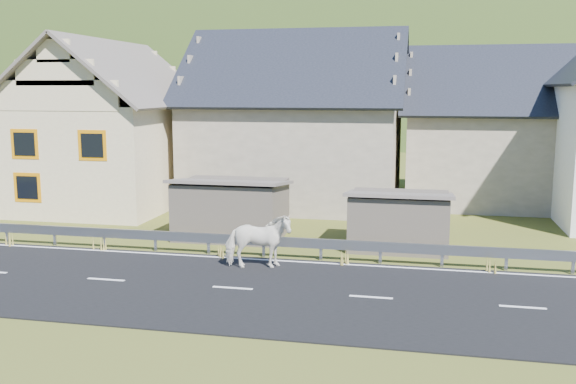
# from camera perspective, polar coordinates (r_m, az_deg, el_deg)

# --- Properties ---
(ground) EXTENTS (160.00, 160.00, 0.00)m
(ground) POSITION_cam_1_polar(r_m,az_deg,el_deg) (18.89, -4.94, -8.62)
(ground) COLOR #454C15
(ground) RESTS_ON ground
(road) EXTENTS (60.00, 7.00, 0.04)m
(road) POSITION_cam_1_polar(r_m,az_deg,el_deg) (18.88, -4.94, -8.56)
(road) COLOR black
(road) RESTS_ON ground
(lane_markings) EXTENTS (60.00, 6.60, 0.01)m
(lane_markings) POSITION_cam_1_polar(r_m,az_deg,el_deg) (18.87, -4.94, -8.49)
(lane_markings) COLOR silver
(lane_markings) RESTS_ON road
(guardrail) EXTENTS (28.10, 0.09, 0.75)m
(guardrail) POSITION_cam_1_polar(r_m,az_deg,el_deg) (22.15, -2.19, -4.41)
(guardrail) COLOR #93969B
(guardrail) RESTS_ON ground
(shed_left) EXTENTS (4.30, 3.30, 2.40)m
(shed_left) POSITION_cam_1_polar(r_m,az_deg,el_deg) (25.22, -5.03, -1.52)
(shed_left) COLOR brown
(shed_left) RESTS_ON ground
(shed_right) EXTENTS (3.80, 2.90, 2.20)m
(shed_right) POSITION_cam_1_polar(r_m,az_deg,el_deg) (23.69, 9.83, -2.56)
(shed_right) COLOR brown
(shed_right) RESTS_ON ground
(house_cream) EXTENTS (7.80, 9.80, 8.30)m
(house_cream) POSITION_cam_1_polar(r_m,az_deg,el_deg) (32.99, -15.75, 6.38)
(house_cream) COLOR beige
(house_cream) RESTS_ON ground
(house_stone_a) EXTENTS (10.80, 9.80, 8.90)m
(house_stone_a) POSITION_cam_1_polar(r_m,az_deg,el_deg) (32.82, 0.94, 7.19)
(house_stone_a) COLOR tan
(house_stone_a) RESTS_ON ground
(house_stone_b) EXTENTS (9.80, 8.80, 8.10)m
(house_stone_b) POSITION_cam_1_polar(r_m,az_deg,el_deg) (34.42, 18.28, 6.16)
(house_stone_b) COLOR tan
(house_stone_b) RESTS_ON ground
(mountain) EXTENTS (440.00, 280.00, 260.00)m
(mountain) POSITION_cam_1_polar(r_m,az_deg,el_deg) (198.87, 11.83, 1.50)
(mountain) COLOR #213C13
(mountain) RESTS_ON ground
(conifer_patch) EXTENTS (76.00, 50.00, 28.00)m
(conifer_patch) POSITION_cam_1_polar(r_m,az_deg,el_deg) (140.76, -13.52, 8.99)
(conifer_patch) COLOR black
(conifer_patch) RESTS_ON ground
(horse) EXTENTS (1.46, 2.29, 1.78)m
(horse) POSITION_cam_1_polar(r_m,az_deg,el_deg) (20.62, -2.69, -4.38)
(horse) COLOR white
(horse) RESTS_ON road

